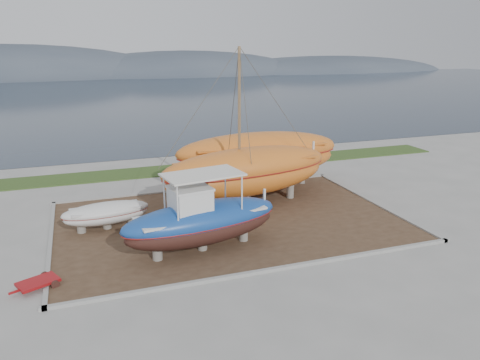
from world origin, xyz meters
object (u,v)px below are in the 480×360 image
object	(u,v)px
blue_caique	(202,213)
orange_sailboat	(248,130)
white_dinghy	(106,216)
red_trailer	(38,284)
orange_bare_hull	(259,161)

from	to	relation	value
blue_caique	orange_sailboat	xyz separation A→B (m)	(4.12, 5.09, 2.73)
white_dinghy	red_trailer	xyz separation A→B (m)	(-3.05, -5.39, -0.57)
blue_caique	orange_sailboat	bearing A→B (deg)	41.49
blue_caique	orange_sailboat	world-z (taller)	orange_sailboat
white_dinghy	orange_bare_hull	distance (m)	10.91
orange_sailboat	white_dinghy	bearing A→B (deg)	177.39
orange_bare_hull	red_trailer	bearing A→B (deg)	-143.07
blue_caique	white_dinghy	world-z (taller)	blue_caique
white_dinghy	orange_sailboat	distance (m)	9.06
white_dinghy	orange_bare_hull	xyz separation A→B (m)	(10.07, 4.03, 1.14)
white_dinghy	red_trailer	distance (m)	6.21
blue_caique	orange_bare_hull	distance (m)	10.20
orange_bare_hull	red_trailer	size ratio (longest dim) A/B	4.90
white_dinghy	orange_sailboat	bearing A→B (deg)	0.10
blue_caique	red_trailer	world-z (taller)	blue_caique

